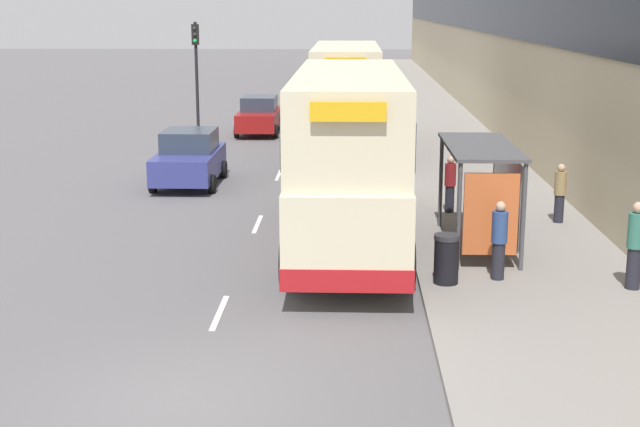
{
  "coord_description": "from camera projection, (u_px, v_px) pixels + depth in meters",
  "views": [
    {
      "loc": [
        2.53,
        -12.38,
        5.85
      ],
      "look_at": [
        1.48,
        17.61,
        -1.19
      ],
      "focal_mm": 50.0,
      "sensor_mm": 36.0,
      "label": 1
    }
  ],
  "objects": [
    {
      "name": "ground_plane",
      "position": [
        182.0,
        401.0,
        13.46
      ],
      "size": [
        220.0,
        220.0,
        0.0
      ],
      "primitive_type": "plane",
      "color": "#5B595B"
    },
    {
      "name": "pavement",
      "position": [
        421.0,
        109.0,
        50.69
      ],
      "size": [
        5.0,
        93.0,
        0.14
      ],
      "color": "gray",
      "rests_on": "ground_plane"
    },
    {
      "name": "lane_mark_0",
      "position": [
        220.0,
        312.0,
        17.33
      ],
      "size": [
        0.12,
        2.0,
        0.01
      ],
      "color": "silver",
      "rests_on": "ground_plane"
    },
    {
      "name": "lane_mark_1",
      "position": [
        258.0,
        224.0,
        24.33
      ],
      "size": [
        0.12,
        2.0,
        0.01
      ],
      "color": "silver",
      "rests_on": "ground_plane"
    },
    {
      "name": "lane_mark_2",
      "position": [
        279.0,
        175.0,
        31.33
      ],
      "size": [
        0.12,
        2.0,
        0.01
      ],
      "color": "silver",
      "rests_on": "ground_plane"
    },
    {
      "name": "lane_mark_3",
      "position": [
        292.0,
        144.0,
        38.32
      ],
      "size": [
        0.12,
        2.0,
        0.01
      ],
      "color": "silver",
      "rests_on": "ground_plane"
    },
    {
      "name": "lane_mark_4",
      "position": [
        301.0,
        123.0,
        45.32
      ],
      "size": [
        0.12,
        2.0,
        0.01
      ],
      "color": "silver",
      "rests_on": "ground_plane"
    },
    {
      "name": "lane_mark_5",
      "position": [
        308.0,
        107.0,
        52.32
      ],
      "size": [
        0.12,
        2.0,
        0.01
      ],
      "color": "silver",
      "rests_on": "ground_plane"
    },
    {
      "name": "lane_mark_6",
      "position": [
        313.0,
        95.0,
        59.31
      ],
      "size": [
        0.12,
        2.0,
        0.01
      ],
      "color": "silver",
      "rests_on": "ground_plane"
    },
    {
      "name": "lane_mark_7",
      "position": [
        317.0,
        85.0,
        66.31
      ],
      "size": [
        0.12,
        2.0,
        0.01
      ],
      "color": "silver",
      "rests_on": "ground_plane"
    },
    {
      "name": "bus_shelter",
      "position": [
        489.0,
        178.0,
        20.88
      ],
      "size": [
        1.6,
        4.2,
        2.48
      ],
      "color": "#4C4C51",
      "rests_on": "ground_plane"
    },
    {
      "name": "double_decker_bus_near",
      "position": [
        348.0,
        156.0,
        21.54
      ],
      "size": [
        2.85,
        10.29,
        4.3
      ],
      "color": "beige",
      "rests_on": "ground_plane"
    },
    {
      "name": "double_decker_bus_ahead",
      "position": [
        346.0,
        97.0,
        35.17
      ],
      "size": [
        2.85,
        10.21,
        4.3
      ],
      "color": "beige",
      "rests_on": "ground_plane"
    },
    {
      "name": "car_0",
      "position": [
        259.0,
        115.0,
        41.25
      ],
      "size": [
        1.96,
        4.37,
        1.72
      ],
      "rotation": [
        0.0,
        0.0,
        3.14
      ],
      "color": "maroon",
      "rests_on": "ground_plane"
    },
    {
      "name": "car_1",
      "position": [
        355.0,
        67.0,
        73.72
      ],
      "size": [
        1.91,
        3.88,
        1.72
      ],
      "color": "navy",
      "rests_on": "ground_plane"
    },
    {
      "name": "car_2",
      "position": [
        348.0,
        80.0,
        60.73
      ],
      "size": [
        1.97,
        4.32,
        1.75
      ],
      "color": "#4C5156",
      "rests_on": "ground_plane"
    },
    {
      "name": "car_3",
      "position": [
        189.0,
        158.0,
        29.49
      ],
      "size": [
        2.1,
        4.17,
        1.81
      ],
      "rotation": [
        0.0,
        0.0,
        3.14
      ],
      "color": "navy",
      "rests_on": "ground_plane"
    },
    {
      "name": "pedestrian_at_shelter",
      "position": [
        560.0,
        193.0,
        23.79
      ],
      "size": [
        0.32,
        0.32,
        1.59
      ],
      "color": "#23232D",
      "rests_on": "ground_plane"
    },
    {
      "name": "pedestrian_1",
      "position": [
        499.0,
        240.0,
        18.81
      ],
      "size": [
        0.34,
        0.34,
        1.7
      ],
      "color": "#23232D",
      "rests_on": "ground_plane"
    },
    {
      "name": "pedestrian_2",
      "position": [
        450.0,
        184.0,
        24.98
      ],
      "size": [
        0.32,
        0.32,
        1.59
      ],
      "color": "#23232D",
      "rests_on": "ground_plane"
    },
    {
      "name": "pedestrian_3",
      "position": [
        636.0,
        245.0,
        18.16
      ],
      "size": [
        0.36,
        0.36,
        1.83
      ],
      "color": "#23232D",
      "rests_on": "ground_plane"
    },
    {
      "name": "litter_bin",
      "position": [
        446.0,
        259.0,
        18.62
      ],
      "size": [
        0.55,
        0.55,
        1.05
      ],
      "color": "black",
      "rests_on": "ground_plane"
    },
    {
      "name": "traffic_light_far_kerb",
      "position": [
        196.0,
        60.0,
        39.69
      ],
      "size": [
        0.3,
        0.32,
        5.12
      ],
      "color": "black",
      "rests_on": "ground_plane"
    }
  ]
}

